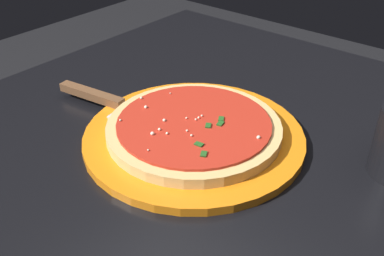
{
  "coord_description": "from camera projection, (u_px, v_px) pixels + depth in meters",
  "views": [
    {
      "loc": [
        0.41,
        0.35,
        1.14
      ],
      "look_at": [
        -0.03,
        -0.0,
        0.78
      ],
      "focal_mm": 41.8,
      "sensor_mm": 36.0,
      "label": 1
    }
  ],
  "objects": [
    {
      "name": "pizza",
      "position": [
        192.0,
        127.0,
        0.67
      ],
      "size": [
        0.26,
        0.26,
        0.02
      ],
      "color": "#DBB26B",
      "rests_on": "serving_plate"
    },
    {
      "name": "restaurant_table",
      "position": [
        183.0,
        219.0,
        0.74
      ],
      "size": [
        0.99,
        0.83,
        0.76
      ],
      "color": "black",
      "rests_on": "ground_plane"
    },
    {
      "name": "serving_plate",
      "position": [
        192.0,
        136.0,
        0.68
      ],
      "size": [
        0.33,
        0.33,
        0.01
      ],
      "primitive_type": "cylinder",
      "color": "orange",
      "rests_on": "restaurant_table"
    },
    {
      "name": "pizza_server",
      "position": [
        109.0,
        102.0,
        0.74
      ],
      "size": [
        0.08,
        0.22,
        0.01
      ],
      "color": "silver",
      "rests_on": "serving_plate"
    }
  ]
}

